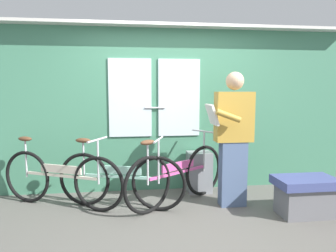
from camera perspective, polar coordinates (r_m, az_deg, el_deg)
The scene contains 8 objects.
ground_plane at distance 3.68m, azimuth 2.56°, elevation -17.17°, with size 6.37×3.96×0.04m, color #56544F.
train_door_wall at distance 4.53m, azimuth -0.00°, elevation 3.73°, with size 5.37×0.28×2.37m.
bicycle_near_door at distance 3.94m, azimuth -8.80°, elevation -9.65°, with size 1.57×0.65×0.89m.
bicycle_leaning_behind at distance 4.16m, azimuth -19.04°, elevation -9.03°, with size 1.59×0.81×0.89m.
bicycle_by_pole at distance 4.04m, azimuth 1.77°, elevation -9.01°, with size 1.42×1.00×0.91m.
passenger_reading_newspaper at distance 3.96m, azimuth 11.77°, elevation -1.83°, with size 0.57×0.49×1.68m.
trash_bin_by_wall at distance 4.54m, azimuth 5.71°, elevation -8.37°, with size 0.34×0.28×0.58m, color gray.
bench_seat_corner at distance 4.05m, azimuth 23.82°, elevation -11.52°, with size 0.70×0.44×0.45m.
Camera 1 is at (-0.59, -3.31, 1.46)m, focal length 33.31 mm.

